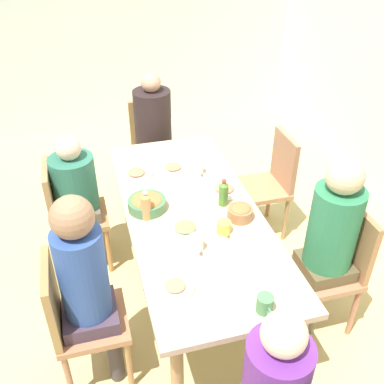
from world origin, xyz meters
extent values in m
plane|color=#CCBC7B|center=(0.00, 0.00, 0.00)|extent=(7.15, 7.15, 0.00)
cube|color=silver|center=(-3.04, 0.00, 1.30)|extent=(0.12, 4.30, 2.60)
cube|color=#CCB090|center=(0.00, 0.00, 0.70)|extent=(2.04, 0.87, 0.04)
cylinder|color=#AB804F|center=(-0.92, -0.33, 0.34)|extent=(0.07, 0.07, 0.68)
cylinder|color=tan|center=(0.92, -0.33, 0.34)|extent=(0.07, 0.07, 0.68)
cylinder|color=tan|center=(-0.92, 0.33, 0.34)|extent=(0.07, 0.07, 0.68)
cylinder|color=tan|center=(0.92, 0.33, 0.34)|extent=(0.07, 0.07, 0.68)
cube|color=tan|center=(-0.51, 0.73, 0.44)|extent=(0.40, 0.40, 0.04)
cylinder|color=#A37F51|center=(-0.34, 0.90, 0.21)|extent=(0.04, 0.04, 0.43)
cylinder|color=#B67C4E|center=(-0.68, 0.90, 0.21)|extent=(0.04, 0.04, 0.43)
cylinder|color=#A87549|center=(-0.34, 0.56, 0.21)|extent=(0.04, 0.04, 0.43)
cylinder|color=tan|center=(-0.68, 0.56, 0.21)|extent=(0.04, 0.04, 0.43)
cube|color=#A97658|center=(-0.51, 0.91, 0.68)|extent=(0.38, 0.04, 0.45)
cube|color=#AC7550|center=(0.51, -0.73, 0.44)|extent=(0.40, 0.40, 0.04)
cylinder|color=tan|center=(0.34, -0.90, 0.21)|extent=(0.04, 0.04, 0.43)
cylinder|color=#AF7758|center=(0.68, -0.90, 0.21)|extent=(0.04, 0.04, 0.43)
cylinder|color=#AC795B|center=(0.34, -0.56, 0.21)|extent=(0.04, 0.04, 0.43)
cylinder|color=#AF7F4D|center=(0.68, -0.56, 0.21)|extent=(0.04, 0.04, 0.43)
cube|color=#A68049|center=(0.51, -0.91, 0.68)|extent=(0.38, 0.04, 0.45)
cylinder|color=#403846|center=(0.43, -0.63, 0.23)|extent=(0.09, 0.09, 0.45)
cylinder|color=#423A3B|center=(0.59, -0.63, 0.23)|extent=(0.09, 0.09, 0.45)
cube|color=#463647|center=(0.51, -0.73, 0.50)|extent=(0.30, 0.30, 0.10)
cylinder|color=#31529E|center=(0.51, -0.73, 0.82)|extent=(0.26, 0.26, 0.54)
sphere|color=#A07755|center=(0.51, -0.73, 1.19)|extent=(0.22, 0.22, 0.22)
cylinder|color=#6D2F92|center=(1.32, 0.00, 0.77)|extent=(0.28, 0.28, 0.45)
sphere|color=beige|center=(1.32, 0.00, 1.08)|extent=(0.19, 0.19, 0.19)
cube|color=#AD7655|center=(0.51, 0.73, 0.44)|extent=(0.40, 0.40, 0.04)
cylinder|color=#B17657|center=(0.68, 0.90, 0.21)|extent=(0.04, 0.04, 0.43)
cylinder|color=#AB7F55|center=(0.34, 0.90, 0.21)|extent=(0.04, 0.04, 0.43)
cylinder|color=#B5784F|center=(0.68, 0.56, 0.21)|extent=(0.04, 0.04, 0.43)
cylinder|color=#AD7E58|center=(0.34, 0.56, 0.21)|extent=(0.04, 0.04, 0.43)
cube|color=#AB784D|center=(0.51, 0.91, 0.68)|extent=(0.38, 0.04, 0.45)
cylinder|color=brown|center=(0.59, 0.63, 0.23)|extent=(0.09, 0.09, 0.45)
cylinder|color=brown|center=(0.43, 0.63, 0.23)|extent=(0.09, 0.09, 0.45)
cube|color=brown|center=(0.51, 0.73, 0.50)|extent=(0.30, 0.30, 0.10)
cylinder|color=#2D7A4F|center=(0.51, 0.73, 0.82)|extent=(0.30, 0.30, 0.53)
sphere|color=beige|center=(0.51, 0.73, 1.18)|extent=(0.22, 0.22, 0.22)
cube|color=#A6764B|center=(-0.51, -0.73, 0.44)|extent=(0.40, 0.40, 0.04)
cylinder|color=#A7854F|center=(-0.68, -0.90, 0.21)|extent=(0.04, 0.04, 0.43)
cylinder|color=tan|center=(-0.34, -0.90, 0.21)|extent=(0.04, 0.04, 0.43)
cylinder|color=tan|center=(-0.68, -0.56, 0.21)|extent=(0.04, 0.04, 0.43)
cylinder|color=#B67F49|center=(-0.34, -0.56, 0.21)|extent=(0.04, 0.04, 0.43)
cube|color=#A97F52|center=(-0.51, -0.91, 0.68)|extent=(0.38, 0.04, 0.45)
cylinder|color=brown|center=(-0.59, -0.63, 0.23)|extent=(0.09, 0.09, 0.45)
cylinder|color=brown|center=(-0.43, -0.63, 0.23)|extent=(0.09, 0.09, 0.45)
cube|color=brown|center=(-0.51, -0.73, 0.50)|extent=(0.30, 0.30, 0.10)
cylinder|color=#2C6B55|center=(-0.51, -0.73, 0.75)|extent=(0.32, 0.32, 0.40)
sphere|color=beige|center=(-0.51, -0.73, 1.03)|extent=(0.17, 0.17, 0.17)
cube|color=#AD7658|center=(-1.32, 0.00, 0.44)|extent=(0.40, 0.40, 0.04)
cylinder|color=#A67851|center=(-1.49, 0.17, 0.21)|extent=(0.04, 0.04, 0.43)
cylinder|color=#B27955|center=(-1.49, -0.17, 0.21)|extent=(0.04, 0.04, 0.43)
cylinder|color=#A48159|center=(-1.15, 0.17, 0.21)|extent=(0.04, 0.04, 0.43)
cylinder|color=#AB7D4B|center=(-1.15, -0.17, 0.21)|extent=(0.04, 0.04, 0.43)
cube|color=#A98149|center=(-1.50, 0.00, 0.68)|extent=(0.04, 0.38, 0.45)
cylinder|color=#2F3353|center=(-1.22, 0.08, 0.23)|extent=(0.09, 0.09, 0.45)
cylinder|color=#313450|center=(-1.22, -0.08, 0.23)|extent=(0.09, 0.09, 0.45)
cube|color=#2F344E|center=(-1.32, 0.00, 0.50)|extent=(0.30, 0.30, 0.10)
cylinder|color=black|center=(-1.32, 0.00, 0.80)|extent=(0.33, 0.33, 0.50)
sphere|color=tan|center=(-1.32, 0.00, 1.13)|extent=(0.17, 0.17, 0.17)
cylinder|color=white|center=(-0.54, 0.00, 0.73)|extent=(0.23, 0.23, 0.01)
ellipsoid|color=tan|center=(-0.54, 0.00, 0.75)|extent=(0.13, 0.13, 0.02)
cylinder|color=white|center=(-0.54, -0.28, 0.73)|extent=(0.24, 0.24, 0.01)
ellipsoid|color=#C37856|center=(-0.54, -0.28, 0.75)|extent=(0.13, 0.13, 0.02)
cylinder|color=white|center=(0.65, -0.27, 0.73)|extent=(0.20, 0.20, 0.01)
ellipsoid|color=tan|center=(0.65, -0.27, 0.75)|extent=(0.11, 0.11, 0.02)
cylinder|color=silver|center=(0.19, -0.10, 0.73)|extent=(0.25, 0.25, 0.01)
ellipsoid|color=#849E52|center=(0.19, -0.10, 0.75)|extent=(0.14, 0.14, 0.02)
cylinder|color=silver|center=(-0.16, 0.28, 0.73)|extent=(0.25, 0.25, 0.01)
ellipsoid|color=#CA7658|center=(-0.16, 0.28, 0.75)|extent=(0.14, 0.14, 0.02)
cylinder|color=#9E6F45|center=(0.16, 0.28, 0.76)|extent=(0.17, 0.17, 0.08)
ellipsoid|color=#B06E3E|center=(0.16, 0.28, 0.80)|extent=(0.13, 0.13, 0.04)
cylinder|color=#497A4C|center=(-0.10, -0.28, 0.76)|extent=(0.25, 0.25, 0.07)
ellipsoid|color=#B0703C|center=(-0.10, -0.28, 0.79)|extent=(0.20, 0.20, 0.04)
cylinder|color=#519558|center=(0.91, 0.13, 0.77)|extent=(0.09, 0.09, 0.10)
torus|color=#508760|center=(0.97, 0.13, 0.77)|extent=(0.05, 0.01, 0.05)
cylinder|color=white|center=(0.38, -0.08, 0.77)|extent=(0.09, 0.09, 0.10)
torus|color=white|center=(0.43, -0.08, 0.77)|extent=(0.05, 0.01, 0.05)
cylinder|color=#E9CF4C|center=(0.27, 0.13, 0.76)|extent=(0.09, 0.09, 0.08)
torus|color=#EABC49|center=(0.32, 0.13, 0.76)|extent=(0.05, 0.01, 0.05)
cylinder|color=white|center=(-0.44, 0.17, 0.77)|extent=(0.07, 0.07, 0.10)
torus|color=white|center=(-0.39, 0.17, 0.77)|extent=(0.05, 0.01, 0.05)
cylinder|color=#487F30|center=(-0.02, 0.22, 0.80)|extent=(0.06, 0.06, 0.15)
cone|color=#548435|center=(-0.02, 0.22, 0.89)|extent=(0.06, 0.06, 0.03)
cylinder|color=red|center=(-0.02, 0.22, 0.91)|extent=(0.03, 0.03, 0.01)
cylinder|color=tan|center=(0.00, -0.30, 0.80)|extent=(0.06, 0.06, 0.17)
cone|color=tan|center=(0.00, -0.30, 0.90)|extent=(0.06, 0.06, 0.03)
cylinder|color=white|center=(0.00, -0.30, 0.92)|extent=(0.03, 0.03, 0.01)
camera|label=1|loc=(2.28, -0.63, 2.48)|focal=41.50mm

